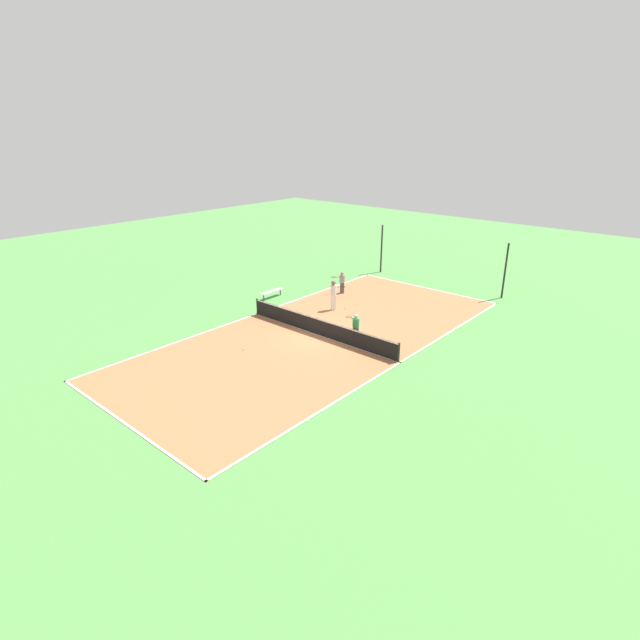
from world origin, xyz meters
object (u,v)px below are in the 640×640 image
object	(u,v)px
fence_post_back_left	(381,249)
tennis_ball_right_alley	(357,304)
player_far_white	(334,293)
tennis_net	(320,327)
tennis_ball_near_net	(243,349)
tennis_ball_midcourt	(345,308)
player_far_green	(356,325)
fence_post_back_right	(505,271)
tennis_ball_left_sideline	(307,320)
bench	(272,292)
player_baseline_gray	(342,281)

from	to	relation	value
fence_post_back_left	tennis_ball_right_alley	bearing A→B (deg)	-65.91
tennis_ball_right_alley	player_far_white	bearing A→B (deg)	-108.16
tennis_net	tennis_ball_right_alley	bearing A→B (deg)	105.83
tennis_net	tennis_ball_near_net	size ratio (longest dim) A/B	146.21
player_far_white	tennis_ball_midcourt	distance (m)	1.26
player_far_green	tennis_ball_near_net	distance (m)	5.89
player_far_green	fence_post_back_right	bearing A→B (deg)	-90.42
tennis_ball_left_sideline	fence_post_back_right	distance (m)	13.39
fence_post_back_left	fence_post_back_right	world-z (taller)	same
tennis_ball_near_net	tennis_ball_midcourt	size ratio (longest dim) A/B	1.00
tennis_ball_near_net	tennis_ball_left_sideline	world-z (taller)	same
tennis_net	tennis_ball_right_alley	xyz separation A→B (m)	(-1.49, 5.25, -0.46)
tennis_ball_midcourt	tennis_ball_right_alley	size ratio (longest dim) A/B	1.00
player_far_green	tennis_ball_left_sideline	size ratio (longest dim) A/B	20.62
player_far_green	fence_post_back_right	size ratio (longest dim) A/B	0.39
player_far_white	tennis_ball_right_alley	xyz separation A→B (m)	(0.54, 1.66, -1.04)
bench	tennis_ball_right_alley	world-z (taller)	bench
tennis_net	fence_post_back_right	world-z (taller)	fence_post_back_right
tennis_ball_left_sideline	fence_post_back_left	size ratio (longest dim) A/B	0.02
tennis_ball_midcourt	player_far_white	bearing A→B (deg)	-127.63
bench	player_baseline_gray	world-z (taller)	player_baseline_gray
player_baseline_gray	player_far_green	bearing A→B (deg)	83.85
tennis_ball_near_net	tennis_ball_right_alley	world-z (taller)	same
tennis_ball_right_alley	bench	bearing A→B (deg)	-154.41
bench	tennis_ball_right_alley	size ratio (longest dim) A/B	26.62
tennis_ball_near_net	tennis_ball_left_sideline	size ratio (longest dim) A/B	1.00
player_far_white	fence_post_back_left	bearing A→B (deg)	48.26
tennis_net	tennis_ball_left_sideline	bearing A→B (deg)	149.45
player_far_green	tennis_ball_right_alley	distance (m)	5.53
player_baseline_gray	tennis_ball_right_alley	xyz separation A→B (m)	(2.22, -1.25, -0.80)
tennis_ball_near_net	fence_post_back_right	distance (m)	17.82
player_far_green	fence_post_back_right	world-z (taller)	fence_post_back_right
player_baseline_gray	player_far_green	world-z (taller)	player_baseline_gray
player_baseline_gray	tennis_ball_midcourt	xyz separation A→B (m)	(2.11, -2.34, -0.80)
player_baseline_gray	player_far_green	distance (m)	7.86
player_baseline_gray	tennis_ball_right_alley	size ratio (longest dim) A/B	21.60
bench	tennis_net	bearing A→B (deg)	-113.01
tennis_net	tennis_ball_midcourt	distance (m)	4.47
fence_post_back_left	tennis_ball_near_net	bearing A→B (deg)	-79.38
fence_post_back_right	tennis_ball_right_alley	bearing A→B (deg)	-130.42
tennis_net	tennis_ball_near_net	xyz separation A→B (m)	(-1.68, -3.92, -0.46)
player_baseline_gray	fence_post_back_right	size ratio (longest dim) A/B	0.41
tennis_ball_near_net	fence_post_back_left	bearing A→B (deg)	100.62
tennis_ball_midcourt	fence_post_back_right	xyz separation A→B (m)	(6.37, 8.44, 1.75)
tennis_ball_right_alley	fence_post_back_right	xyz separation A→B (m)	(6.26, 7.35, 1.75)
fence_post_back_right	tennis_ball_left_sideline	bearing A→B (deg)	-120.78
player_far_green	fence_post_back_right	xyz separation A→B (m)	(3.03, 11.78, 1.00)
fence_post_back_right	tennis_ball_near_net	bearing A→B (deg)	-111.34
player_far_white	tennis_ball_right_alley	world-z (taller)	player_far_white
tennis_ball_midcourt	bench	bearing A→B (deg)	-164.83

